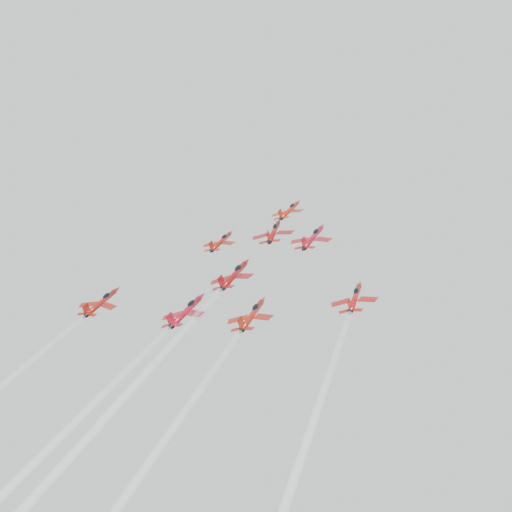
% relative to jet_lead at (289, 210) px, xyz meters
% --- Properties ---
extents(jet_lead, '(9.11, 11.48, 7.92)m').
position_rel_jet_lead_xyz_m(jet_lead, '(0.00, 0.00, 0.00)').
color(jet_lead, '#B02110').
extents(jet_row2_left, '(8.68, 10.94, 7.54)m').
position_rel_jet_lead_xyz_m(jet_row2_left, '(-11.91, -13.87, -9.07)').
color(jet_row2_left, maroon).
extents(jet_row2_center, '(10.28, 12.96, 8.93)m').
position_rel_jet_lead_xyz_m(jet_row2_center, '(0.83, -11.06, -7.22)').
color(jet_row2_center, maroon).
extents(jet_row2_right, '(9.81, 12.36, 8.52)m').
position_rel_jet_lead_xyz_m(jet_row2_right, '(12.15, -15.17, -9.91)').
color(jet_row2_right, '#AB101E').
extents(jet_center, '(10.40, 95.38, 62.99)m').
position_rel_jet_lead_xyz_m(jet_center, '(-0.11, -71.21, -46.61)').
color(jet_center, maroon).
extents(jet_rear_left, '(9.86, 90.42, 59.71)m').
position_rel_jet_lead_xyz_m(jet_rear_left, '(-4.12, -81.09, -53.07)').
color(jet_rear_left, '#A40F20').
extents(jet_rear_right, '(9.18, 84.20, 55.61)m').
position_rel_jet_lead_xyz_m(jet_rear_right, '(10.90, -79.85, -52.26)').
color(jet_rear_right, '#9F1E0F').
extents(jet_rear_farright, '(8.49, 77.88, 51.44)m').
position_rel_jet_lead_xyz_m(jet_rear_farright, '(28.85, -72.74, -47.61)').
color(jet_rear_farright, '#AB1610').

